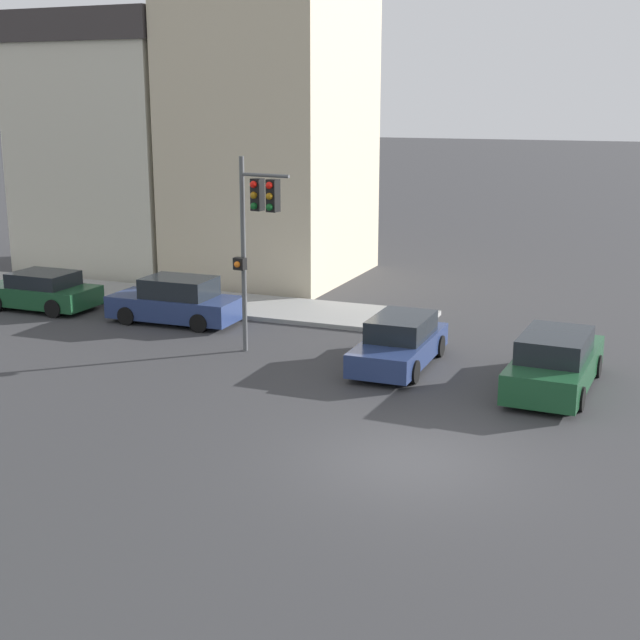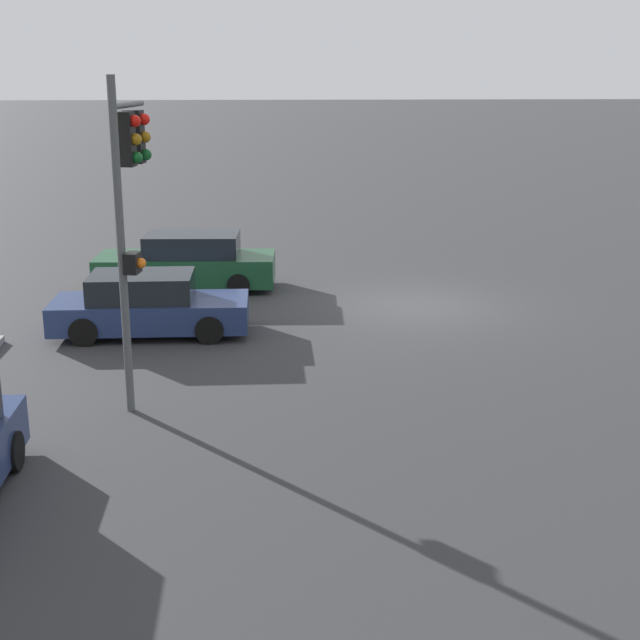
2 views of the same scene
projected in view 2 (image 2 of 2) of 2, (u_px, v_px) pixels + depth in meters
name	position (u px, v px, depth m)	size (l,w,h in m)	color
ground_plane	(416.00, 305.00, 22.50)	(300.00, 300.00, 0.00)	#333335
traffic_signal	(129.00, 181.00, 14.99)	(0.54, 1.79, 5.69)	#515456
crossing_car_0	(148.00, 306.00, 19.90)	(4.35, 1.83, 1.39)	navy
crossing_car_1	(188.00, 263.00, 24.03)	(4.83, 2.07, 1.51)	#194728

